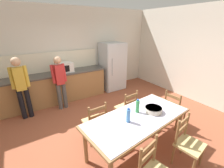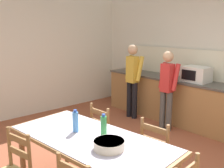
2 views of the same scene
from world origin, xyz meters
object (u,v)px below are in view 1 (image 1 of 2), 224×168
Objects in this scene: microwave at (64,67)px; bottle_off_centre at (137,106)px; dining_table at (138,120)px; chair_head_end at (174,109)px; person_at_sink at (21,86)px; bottle_near_centre at (128,115)px; chair_side_far_right at (127,108)px; person_at_counter at (60,80)px; chair_side_near_right at (188,143)px; refrigerator at (113,66)px; chair_side_far_left at (95,122)px; serving_bowl at (153,109)px.

bottle_off_centre is (0.54, -2.81, -0.19)m from microwave.
dining_table is 1.32m from chair_head_end.
bottle_near_centre is at bearing -149.75° from person_at_sink.
chair_side_far_right is 2.02m from person_at_counter.
bottle_off_centre reaches higher than chair_side_near_right.
chair_head_end is (-0.04, -2.78, -0.43)m from refrigerator.
bottle_near_centre is 0.90m from chair_side_far_left.
person_at_counter is at bearing 109.98° from bottle_off_centre.
chair_head_end is at bearing 139.32° from chair_side_far_right.
chair_side_far_right is (0.01, 0.82, -0.38)m from serving_bowl.
chair_head_end is 1.00× the size of chair_side_near_right.
bottle_off_centre is 0.17× the size of person_at_counter.
refrigerator is 3.21m from dining_table.
microwave is 2.98m from bottle_near_centre.
chair_head_end is 3.09m from person_at_counter.
person_at_sink reaches higher than chair_side_far_right.
chair_head_end is at bearing -138.23° from person_at_counter.
bottle_near_centre reaches higher than serving_bowl.
bottle_off_centre is 0.17× the size of person_at_sink.
serving_bowl reaches higher than dining_table.
serving_bowl is (0.27, -0.15, -0.07)m from bottle_off_centre.
refrigerator reaches higher than microwave.
refrigerator is 6.47× the size of bottle_off_centre.
bottle_near_centre is (0.20, -2.96, -0.19)m from microwave.
refrigerator is 1.92× the size of chair_side_far_left.
chair_side_far_left is at bearing 0.70° from chair_side_far_right.
serving_bowl is 0.78m from chair_side_near_right.
person_at_counter reaches higher than serving_bowl.
refrigerator is 3.49× the size of microwave.
bottle_off_centre is at bearing -79.18° from microwave.
dining_table is 2.30× the size of chair_side_far_right.
chair_side_near_right is at bearing 125.87° from chair_side_far_left.
chair_side_far_right is at bearing -128.70° from person_at_sink.
bottle_off_centre is at bearing 86.38° from chair_head_end.
chair_side_far_left is (-1.86, -2.23, -0.43)m from refrigerator.
refrigerator is at bearing 71.70° from serving_bowl.
bottle_near_centre is 1.00× the size of bottle_off_centre.
microwave is 3.09m from serving_bowl.
microwave is at bearing -93.54° from chair_side_far_left.
chair_side_near_right is at bearing -61.80° from bottle_off_centre.
bottle_off_centre is at bearing -160.02° from person_at_counter.
dining_table is (0.45, -2.94, -0.39)m from microwave.
serving_bowl is (-0.98, -2.95, -0.05)m from refrigerator.
person_at_counter is at bearing -91.24° from person_at_sink.
chair_side_far_right is 1.00× the size of chair_side_near_right.
chair_side_far_left is at bearing -146.47° from person_at_sink.
chair_side_near_right is (0.78, -0.67, -0.46)m from bottle_near_centre.
person_at_sink reaches higher than bottle_off_centre.
bottle_off_centre is at bearing 23.95° from bottle_near_centre.
person_at_sink reaches higher than person_at_counter.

